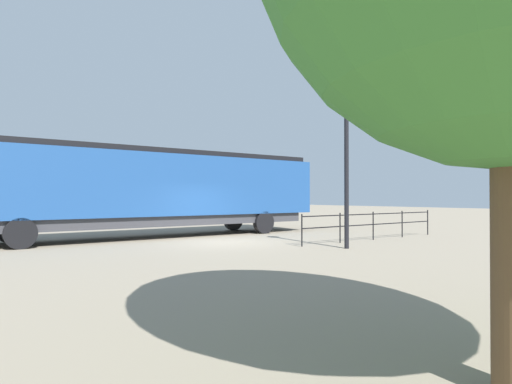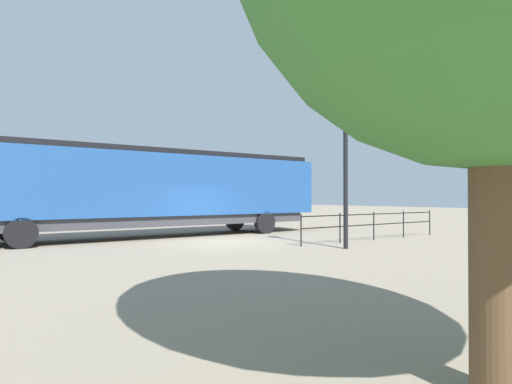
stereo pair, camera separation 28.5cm
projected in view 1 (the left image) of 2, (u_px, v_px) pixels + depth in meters
name	position (u px, v px, depth m)	size (l,w,h in m)	color
ground_plane	(225.00, 242.00, 17.51)	(120.00, 120.00, 0.00)	gray
locomotive	(160.00, 188.00, 19.83)	(3.01, 16.85, 3.93)	navy
lamp_post	(346.00, 132.00, 15.44)	(0.53, 0.53, 5.75)	black
platform_fence	(373.00, 222.00, 18.46)	(0.05, 8.26, 1.19)	black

